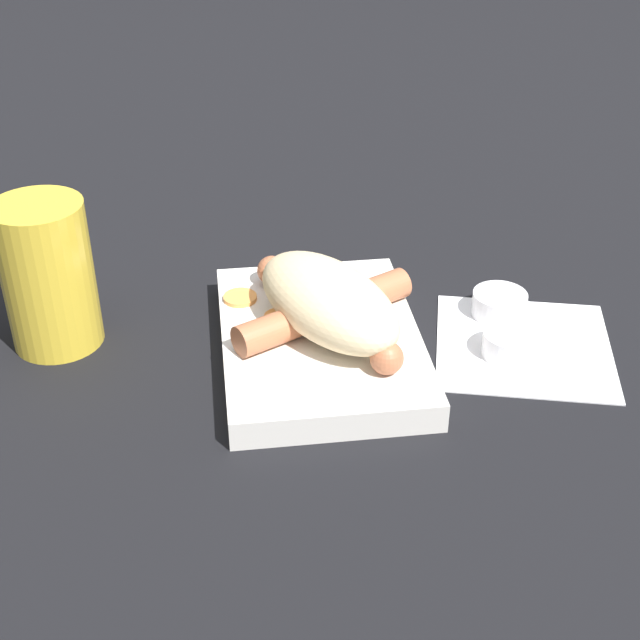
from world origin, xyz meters
TOP-DOWN VIEW (x-y plane):
  - ground_plane at (0.00, 0.00)m, footprint 3.00×3.00m
  - food_tray at (0.00, 0.00)m, footprint 0.23×0.16m
  - bread_roll at (-0.00, 0.01)m, footprint 0.18×0.15m
  - sausage at (-0.01, 0.01)m, footprint 0.18×0.16m
  - pickled_veggies at (-0.04, -0.05)m, footprint 0.07×0.07m
  - napkin at (0.01, 0.18)m, footprint 0.18×0.18m
  - condiment_cup_near at (0.02, 0.16)m, footprint 0.05×0.05m
  - condiment_cup_far at (-0.04, 0.17)m, footprint 0.05×0.05m
  - drink_glass at (-0.05, -0.22)m, footprint 0.08×0.08m

SIDE VIEW (x-z plane):
  - ground_plane at x=0.00m, z-range 0.00..0.00m
  - napkin at x=0.01m, z-range 0.00..0.00m
  - condiment_cup_near at x=0.02m, z-range 0.00..0.02m
  - condiment_cup_far at x=-0.04m, z-range 0.00..0.02m
  - food_tray at x=0.00m, z-range 0.00..0.03m
  - pickled_veggies at x=-0.04m, z-range 0.03..0.03m
  - sausage at x=-0.01m, z-range 0.03..0.05m
  - bread_roll at x=0.00m, z-range 0.03..0.08m
  - drink_glass at x=-0.05m, z-range 0.00..0.13m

